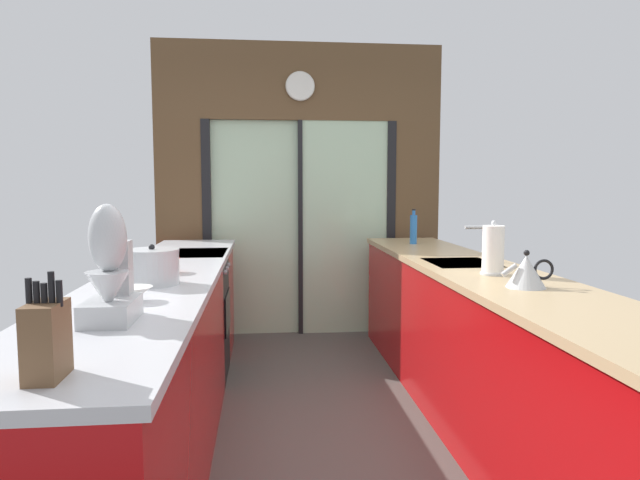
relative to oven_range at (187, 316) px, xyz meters
The scene contains 14 objects.
ground_plane 1.21m from the oven_range, 35.58° to the right, with size 5.04×7.60×0.02m, color #4C4742.
back_wall_unit 1.81m from the oven_range, 51.68° to the left, with size 2.64×0.12×2.70m.
left_counter_run 1.12m from the oven_range, 90.08° to the right, with size 0.62×3.80×0.92m.
right_counter_run 2.05m from the oven_range, 27.56° to the right, with size 0.62×3.80×0.92m.
sink_faucet 2.17m from the oven_range, 19.63° to the right, with size 0.19×0.02×0.23m.
oven_range is the anchor object (origin of this frame).
mixing_bowl_near 1.77m from the oven_range, 89.38° to the right, with size 0.15×0.15×0.06m.
mixing_bowl_far 1.06m from the oven_range, 88.86° to the right, with size 0.16×0.16×0.08m.
knife_block 2.71m from the oven_range, 89.60° to the right, with size 0.09×0.14×0.27m.
stand_mixer 2.15m from the oven_range, 89.49° to the right, with size 0.17×0.27×0.42m.
stock_pot 1.41m from the oven_range, 89.19° to the right, with size 0.26×0.26×0.20m.
kettle 2.45m from the oven_range, 41.04° to the right, with size 0.26×0.18×0.18m.
soap_bottle 1.94m from the oven_range, 13.31° to the left, with size 0.06×0.06×0.29m.
paper_towel_roll 2.23m from the oven_range, 33.31° to the right, with size 0.13×0.13×0.30m.
Camera 1 is at (-0.35, -2.82, 1.40)m, focal length 31.35 mm.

